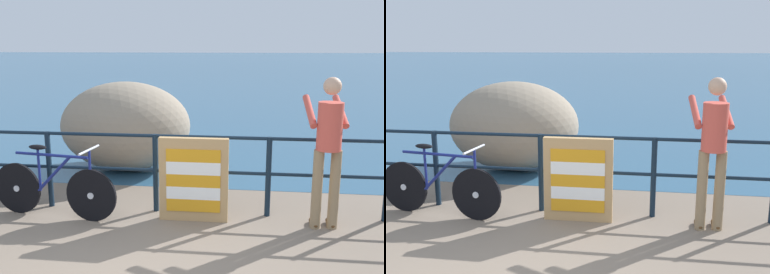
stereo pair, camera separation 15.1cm
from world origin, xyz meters
TOP-DOWN VIEW (x-y plane):
  - ground_plane at (0.00, 20.00)m, footprint 120.00×120.00m
  - sea_surface at (0.00, 48.02)m, footprint 120.00×90.00m
  - promenade_railing at (0.00, 2.06)m, footprint 8.65×0.07m
  - bicycle at (-1.23, 1.71)m, footprint 1.69×0.48m
  - person_at_railing at (2.07, 1.78)m, footprint 0.48×0.65m
  - folded_deckchair_stack at (0.52, 1.81)m, footprint 0.84×0.10m
  - breakwater_boulder_main at (-0.90, 3.96)m, footprint 2.22×1.86m

SIDE VIEW (x-z plane):
  - ground_plane at x=0.00m, z-range -0.10..0.00m
  - sea_surface at x=0.00m, z-range 0.00..0.01m
  - bicycle at x=-1.23m, z-range -0.07..0.85m
  - folded_deckchair_stack at x=0.52m, z-range 0.00..1.04m
  - promenade_railing at x=0.00m, z-range 0.13..1.15m
  - breakwater_boulder_main at x=-0.90m, z-range 0.00..1.51m
  - person_at_railing at x=2.07m, z-range 0.10..1.88m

